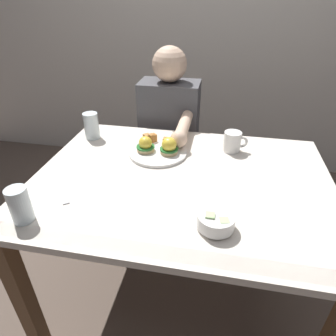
# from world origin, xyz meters

# --- Properties ---
(ground_plane) EXTENTS (6.00, 6.00, 0.00)m
(ground_plane) POSITION_xyz_m (0.00, 0.00, 0.00)
(ground_plane) COLOR brown
(back_wall) EXTENTS (4.80, 0.10, 2.60)m
(back_wall) POSITION_xyz_m (0.00, 1.50, 1.30)
(back_wall) COLOR silver
(back_wall) RESTS_ON ground_plane
(dining_table) EXTENTS (1.20, 0.90, 0.74)m
(dining_table) POSITION_xyz_m (0.00, 0.00, 0.63)
(dining_table) COLOR silver
(dining_table) RESTS_ON ground_plane
(eggs_benedict_plate) EXTENTS (0.27, 0.27, 0.09)m
(eggs_benedict_plate) POSITION_xyz_m (-0.14, 0.18, 0.76)
(eggs_benedict_plate) COLOR white
(eggs_benedict_plate) RESTS_ON dining_table
(fruit_bowl) EXTENTS (0.12, 0.12, 0.06)m
(fruit_bowl) POSITION_xyz_m (0.15, -0.27, 0.77)
(fruit_bowl) COLOR white
(fruit_bowl) RESTS_ON dining_table
(coffee_mug) EXTENTS (0.11, 0.08, 0.09)m
(coffee_mug) POSITION_xyz_m (0.20, 0.27, 0.79)
(coffee_mug) COLOR white
(coffee_mug) RESTS_ON dining_table
(fork) EXTENTS (0.10, 0.14, 0.00)m
(fork) POSITION_xyz_m (-0.41, -0.19, 0.74)
(fork) COLOR silver
(fork) RESTS_ON dining_table
(water_glass_near) EXTENTS (0.07, 0.07, 0.12)m
(water_glass_near) POSITION_xyz_m (-0.47, -0.35, 0.79)
(water_glass_near) COLOR silver
(water_glass_near) RESTS_ON dining_table
(water_glass_far) EXTENTS (0.07, 0.07, 0.13)m
(water_glass_far) POSITION_xyz_m (-0.50, 0.28, 0.80)
(water_glass_far) COLOR silver
(water_glass_far) RESTS_ON dining_table
(diner_person) EXTENTS (0.34, 0.54, 1.14)m
(diner_person) POSITION_xyz_m (-0.17, 0.60, 0.65)
(diner_person) COLOR #33333D
(diner_person) RESTS_ON ground_plane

